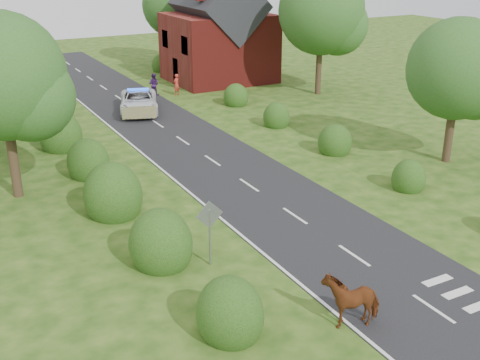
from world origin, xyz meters
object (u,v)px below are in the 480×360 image
pedestrian_purple (154,84)px  pedestrian_red (176,85)px  road_sign (210,223)px  police_van (139,101)px  cow (351,301)px

pedestrian_purple → pedestrian_red: bearing=-163.1°
road_sign → pedestrian_purple: road_sign is taller
road_sign → police_van: road_sign is taller
road_sign → cow: road_sign is taller
police_van → pedestrian_red: police_van is taller
police_van → pedestrian_purple: (2.69, 4.15, 0.09)m
pedestrian_purple → police_van: bearing=101.7°
pedestrian_red → pedestrian_purple: 1.73m
cow → pedestrian_purple: pedestrian_purple is taller
road_sign → cow: size_ratio=1.29×
pedestrian_red → police_van: bearing=10.1°
cow → police_van: bearing=-171.5°
road_sign → pedestrian_purple: size_ratio=1.51×
police_van → pedestrian_purple: bearing=76.2°
cow → pedestrian_red: (6.95, 30.01, 0.12)m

